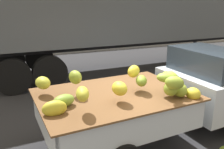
# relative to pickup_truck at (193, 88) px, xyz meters

# --- Properties ---
(ground) EXTENTS (220.00, 220.00, 0.00)m
(ground) POSITION_rel_pickup_truck_xyz_m (-1.14, -0.01, -0.89)
(ground) COLOR #28282B
(curb_strip) EXTENTS (80.00, 0.80, 0.16)m
(curb_strip) POSITION_rel_pickup_truck_xyz_m (-1.14, 9.27, -0.81)
(curb_strip) COLOR gray
(curb_strip) RESTS_ON ground
(pickup_truck) EXTENTS (4.84, 2.16, 1.70)m
(pickup_truck) POSITION_rel_pickup_truck_xyz_m (0.00, 0.00, 0.00)
(pickup_truck) COLOR silver
(pickup_truck) RESTS_ON ground
(semi_trailer) EXTENTS (12.06, 2.88, 3.95)m
(semi_trailer) POSITION_rel_pickup_truck_xyz_m (1.05, 4.92, 1.65)
(semi_trailer) COLOR #4C5156
(semi_trailer) RESTS_ON ground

